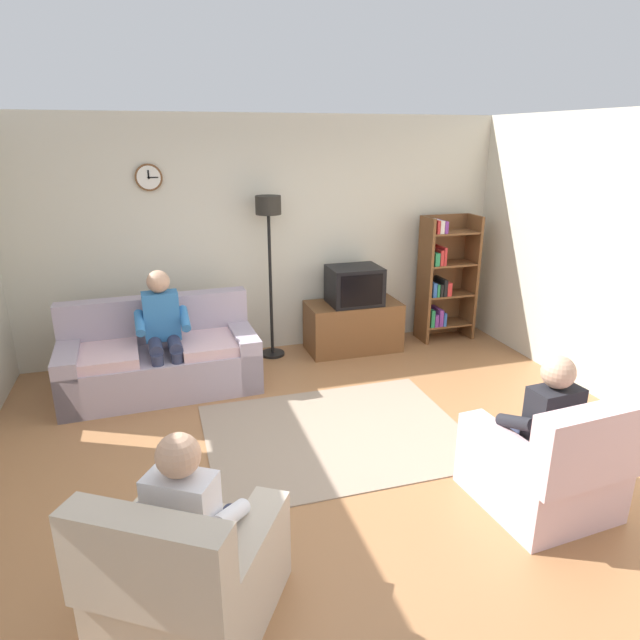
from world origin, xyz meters
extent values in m
plane|color=#9E6B42|center=(0.00, 0.00, 0.00)|extent=(12.00, 12.00, 0.00)
cube|color=beige|center=(0.00, 2.66, 1.35)|extent=(6.20, 0.12, 2.70)
cylinder|color=brown|center=(-1.25, 2.58, 2.05)|extent=(0.28, 0.03, 0.28)
cylinder|color=white|center=(-1.25, 2.56, 2.05)|extent=(0.24, 0.01, 0.24)
cube|color=black|center=(-1.25, 2.56, 2.08)|extent=(0.02, 0.01, 0.09)
cube|color=black|center=(-1.21, 2.56, 2.05)|extent=(0.11, 0.01, 0.01)
cube|color=#A899A8|center=(-1.31, 1.73, 0.21)|extent=(1.94, 0.92, 0.42)
cube|color=#A899A8|center=(-1.32, 2.09, 0.66)|extent=(1.91, 0.28, 0.48)
cube|color=#A899A8|center=(-0.47, 1.77, 0.28)|extent=(0.26, 0.85, 0.56)
cube|color=#A899A8|center=(-2.15, 1.69, 0.28)|extent=(0.26, 0.85, 0.56)
cube|color=beige|center=(-0.81, 1.70, 0.47)|extent=(0.63, 0.71, 0.10)
cube|color=beige|center=(-1.81, 1.66, 0.47)|extent=(0.63, 0.71, 0.10)
cube|color=brown|center=(0.93, 2.25, 0.29)|extent=(1.10, 0.56, 0.59)
cube|color=black|center=(0.93, 2.51, 0.32)|extent=(1.10, 0.04, 0.03)
cube|color=black|center=(0.93, 2.23, 0.81)|extent=(0.60, 0.48, 0.44)
cube|color=black|center=(0.93, 1.98, 0.81)|extent=(0.50, 0.01, 0.36)
cube|color=brown|center=(1.87, 2.30, 0.78)|extent=(0.04, 0.36, 1.55)
cube|color=brown|center=(2.51, 2.30, 0.78)|extent=(0.04, 0.36, 1.55)
cube|color=brown|center=(2.19, 2.47, 0.78)|extent=(0.64, 0.02, 1.55)
cube|color=brown|center=(2.19, 2.30, 0.19)|extent=(0.60, 0.34, 0.02)
cube|color=#267F4C|center=(1.94, 2.28, 0.31)|extent=(0.05, 0.28, 0.22)
cube|color=#72338C|center=(2.00, 2.28, 0.28)|extent=(0.05, 0.28, 0.16)
cube|color=#72338C|center=(2.06, 2.28, 0.31)|extent=(0.05, 0.28, 0.21)
cube|color=#2D59A5|center=(2.11, 2.28, 0.29)|extent=(0.04, 0.28, 0.17)
cube|color=brown|center=(2.19, 2.30, 0.58)|extent=(0.60, 0.34, 0.02)
cube|color=#2D59A5|center=(1.94, 2.28, 0.68)|extent=(0.05, 0.28, 0.18)
cube|color=#267F4C|center=(1.99, 2.28, 0.67)|extent=(0.03, 0.28, 0.15)
cube|color=black|center=(2.04, 2.28, 0.67)|extent=(0.04, 0.28, 0.15)
cube|color=black|center=(2.09, 2.28, 0.70)|extent=(0.04, 0.28, 0.21)
cube|color=red|center=(2.14, 2.28, 0.68)|extent=(0.06, 0.28, 0.16)
cube|color=brown|center=(2.19, 2.30, 0.97)|extent=(0.60, 0.34, 0.02)
cube|color=#267F4C|center=(1.95, 2.28, 1.06)|extent=(0.06, 0.28, 0.16)
cube|color=red|center=(2.01, 2.28, 1.07)|extent=(0.04, 0.28, 0.19)
cube|color=red|center=(2.05, 2.28, 1.09)|extent=(0.03, 0.28, 0.22)
cube|color=brown|center=(2.19, 2.30, 1.36)|extent=(0.60, 0.34, 0.02)
cube|color=red|center=(1.94, 2.28, 1.45)|extent=(0.03, 0.28, 0.16)
cube|color=silver|center=(1.98, 2.28, 1.44)|extent=(0.05, 0.28, 0.15)
cube|color=#72338C|center=(2.04, 2.28, 1.44)|extent=(0.04, 0.28, 0.14)
cylinder|color=black|center=(-0.04, 2.35, 0.01)|extent=(0.28, 0.28, 0.03)
cylinder|color=black|center=(-0.04, 2.35, 0.85)|extent=(0.04, 0.04, 1.70)
cylinder|color=black|center=(-0.04, 2.35, 1.75)|extent=(0.28, 0.28, 0.20)
cube|color=#BCAD99|center=(-1.21, -1.17, 0.20)|extent=(1.12, 1.14, 0.40)
cube|color=#BCAD99|center=(-1.41, -1.48, 0.65)|extent=(0.77, 0.58, 0.50)
cube|color=#BCAD99|center=(-1.46, -0.99, 0.28)|extent=(0.59, 0.78, 0.56)
cube|color=#BCAD99|center=(-0.95, -1.31, 0.28)|extent=(0.59, 0.78, 0.56)
cube|color=beige|center=(1.17, -0.87, 0.20)|extent=(0.86, 0.90, 0.40)
cube|color=beige|center=(1.20, -1.24, 0.65)|extent=(0.81, 0.24, 0.50)
cube|color=beige|center=(0.87, -0.88, 0.28)|extent=(0.26, 0.81, 0.56)
cube|color=beige|center=(1.47, -0.83, 0.28)|extent=(0.26, 0.81, 0.56)
cube|color=gray|center=(0.10, 0.40, 0.01)|extent=(2.20, 1.70, 0.01)
cube|color=#3372B2|center=(-1.26, 1.78, 0.78)|extent=(0.35, 0.21, 0.48)
sphere|color=tan|center=(-1.26, 1.77, 1.13)|extent=(0.22, 0.22, 0.22)
cylinder|color=#2D334C|center=(-1.16, 1.59, 0.54)|extent=(0.15, 0.39, 0.13)
cylinder|color=#2D334C|center=(-1.34, 1.59, 0.54)|extent=(0.15, 0.39, 0.13)
cylinder|color=#2D334C|center=(-1.15, 1.40, 0.26)|extent=(0.11, 0.11, 0.52)
cylinder|color=#2D334C|center=(-1.33, 1.40, 0.26)|extent=(0.11, 0.11, 0.52)
cylinder|color=#3372B2|center=(-1.04, 1.69, 0.76)|extent=(0.10, 0.33, 0.20)
cylinder|color=#3372B2|center=(-1.46, 1.67, 0.76)|extent=(0.10, 0.33, 0.20)
cube|color=silver|center=(-1.24, -1.21, 0.66)|extent=(0.39, 0.35, 0.48)
sphere|color=tan|center=(-1.23, -1.20, 1.01)|extent=(0.22, 0.22, 0.22)
cylinder|color=#2D334C|center=(-1.21, -1.00, 0.42)|extent=(0.31, 0.39, 0.13)
cylinder|color=#2D334C|center=(-1.06, -1.10, 0.42)|extent=(0.31, 0.39, 0.13)
cylinder|color=#2D334C|center=(-1.11, -0.84, 0.20)|extent=(0.15, 0.15, 0.40)
cylinder|color=#2D334C|center=(-0.96, -0.94, 0.20)|extent=(0.15, 0.15, 0.40)
cylinder|color=silver|center=(-1.36, -1.02, 0.64)|extent=(0.25, 0.33, 0.20)
cylinder|color=silver|center=(-1.01, -1.24, 0.64)|extent=(0.25, 0.33, 0.20)
cube|color=black|center=(1.17, -0.92, 0.66)|extent=(0.35, 0.23, 0.48)
sphere|color=tan|center=(1.17, -0.91, 1.01)|extent=(0.22, 0.22, 0.22)
cylinder|color=#2D334C|center=(1.07, -0.74, 0.42)|extent=(0.16, 0.39, 0.13)
cylinder|color=#2D334C|center=(1.25, -0.73, 0.42)|extent=(0.16, 0.39, 0.13)
cylinder|color=#2D334C|center=(1.05, -0.55, 0.20)|extent=(0.12, 0.12, 0.40)
cylinder|color=#2D334C|center=(1.23, -0.54, 0.20)|extent=(0.12, 0.12, 0.40)
cylinder|color=black|center=(0.96, -0.84, 0.64)|extent=(0.12, 0.34, 0.20)
cylinder|color=black|center=(1.38, -0.81, 0.64)|extent=(0.12, 0.34, 0.20)
camera|label=1|loc=(-1.24, -3.57, 2.46)|focal=30.74mm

